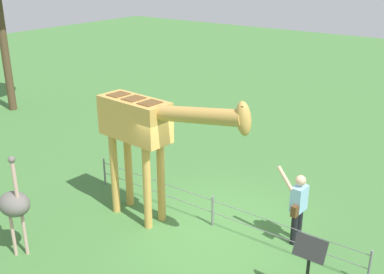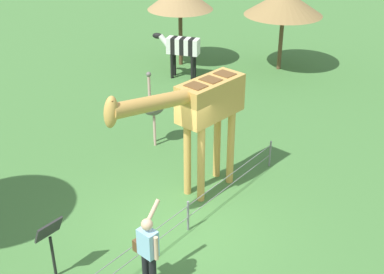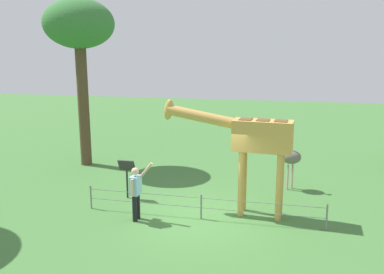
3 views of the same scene
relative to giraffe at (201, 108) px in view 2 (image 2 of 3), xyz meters
name	(u,v)px [view 2 (image 2 of 3)]	position (x,y,z in m)	size (l,w,h in m)	color
ground_plane	(184,228)	(1.33, 0.58, -2.29)	(60.00, 60.00, 0.00)	#427538
giraffe	(201,108)	(0.00, 0.00, 0.00)	(3.94, 0.83, 3.41)	gold
visitor	(148,249)	(3.13, 1.19, -1.39)	(0.63, 0.59, 1.73)	black
zebra	(181,48)	(-5.78, -5.32, -1.13)	(0.94, 1.79, 1.66)	black
ostrich	(154,107)	(-1.21, -2.58, -1.11)	(0.70, 0.56, 2.25)	#CC9E93
shade_hut_far	(284,2)	(-8.92, -2.89, 0.34)	(2.98, 2.98, 3.11)	brown
info_sign	(50,237)	(4.08, -0.45, -1.34)	(0.56, 0.21, 1.32)	black
wire_fence	(188,215)	(1.33, 0.69, -1.88)	(7.05, 0.05, 0.75)	slate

